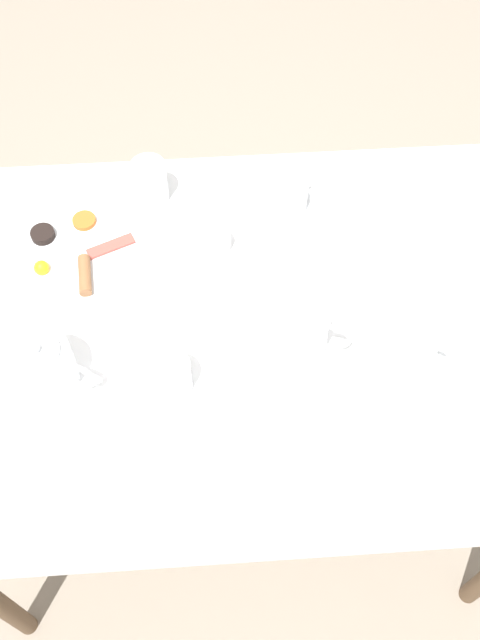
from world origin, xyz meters
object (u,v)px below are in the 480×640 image
breakfast_plate (73,253)px  teapot_near (298,332)px  teacup_with_saucer_right (286,200)px  water_glass_tall (150,182)px  napkin_folded (289,473)px  spoon_for_tea (173,321)px  teacup_with_saucer_left (412,349)px  teapot_far (44,366)px  water_glass_short (171,376)px  fork_by_plate (411,239)px  creamer_jug (217,240)px

breakfast_plate → teapot_near: teapot_near is taller
teacup_with_saucer_right → water_glass_tall: size_ratio=1.55×
napkin_folded → spoon_for_tea: bearing=31.0°
teacup_with_saucer_right → napkin_folded: size_ratio=1.02×
teapot_near → teacup_with_saucer_left: 0.21m
teapot_far → teacup_with_saucer_left: teapot_far is taller
water_glass_short → fork_by_plate: water_glass_short is taller
teacup_with_saucer_right → water_glass_short: size_ratio=1.92×
water_glass_tall → napkin_folded: water_glass_tall is taller
water_glass_tall → water_glass_short: 0.45m
teapot_near → fork_by_plate: 0.36m
water_glass_short → spoon_for_tea: size_ratio=0.56×
teacup_with_saucer_right → fork_by_plate: 0.27m
breakfast_plate → teacup_with_saucer_left: size_ratio=1.88×
teapot_far → fork_by_plate: (0.28, -0.72, -0.05)m
teacup_with_saucer_right → napkin_folded: 0.59m
teacup_with_saucer_right → teapot_far: bearing=128.4°
napkin_folded → breakfast_plate: bearing=38.6°
water_glass_short → fork_by_plate: 0.59m
teapot_near → napkin_folded: size_ratio=1.33×
teacup_with_saucer_left → fork_by_plate: size_ratio=0.90×
water_glass_short → creamer_jug: water_glass_short is taller
napkin_folded → fork_by_plate: 0.57m
fork_by_plate → napkin_folded: bearing=148.2°
teacup_with_saucer_left → creamer_jug: teacup_with_saucer_left is taller
water_glass_short → napkin_folded: 0.27m
napkin_folded → teapot_far: bearing=63.5°
water_glass_tall → creamer_jug: water_glass_tall is taller
teacup_with_saucer_left → water_glass_short: 0.45m
teacup_with_saucer_left → napkin_folded: bearing=130.9°
teapot_near → water_glass_short: size_ratio=2.49×
creamer_jug → fork_by_plate: (-0.00, -0.40, -0.02)m
teapot_near → fork_by_plate: size_ratio=1.16×
spoon_for_tea → teapot_far: bearing=115.6°
creamer_jug → teapot_far: bearing=131.0°
spoon_for_tea → napkin_folded: bearing=-149.0°
water_glass_short → creamer_jug: size_ratio=1.06×
water_glass_tall → teacup_with_saucer_left: bearing=-131.2°
napkin_folded → water_glass_short: bearing=47.1°
teacup_with_saucer_left → water_glass_tall: size_ratio=1.55×
teapot_near → spoon_for_tea: 0.25m
water_glass_tall → water_glass_short: size_ratio=1.24×
napkin_folded → spoon_for_tea: napkin_folded is taller
napkin_folded → teacup_with_saucer_right: bearing=-5.0°
water_glass_short → creamer_jug: 0.32m
teapot_far → teacup_with_saucer_right: size_ratio=1.26×
breakfast_plate → water_glass_tall: (0.14, -0.16, 0.04)m
creamer_jug → water_glass_tall: bearing=43.0°
teapot_far → teacup_with_saucer_right: 0.60m
breakfast_plate → creamer_jug: 0.30m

